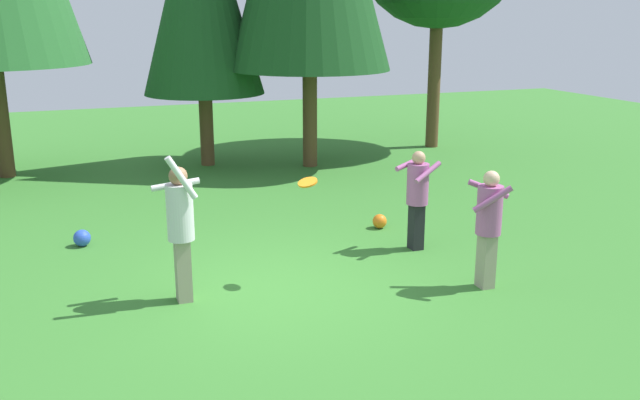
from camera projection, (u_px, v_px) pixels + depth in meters
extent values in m
plane|color=#387A2D|center=(279.00, 288.00, 9.47)|extent=(40.00, 40.00, 0.00)
cube|color=gray|center=(183.00, 270.00, 8.97)|extent=(0.19, 0.22, 0.83)
cylinder|color=silver|center=(180.00, 212.00, 8.76)|extent=(0.34, 0.34, 0.73)
sphere|color=#8C6647|center=(178.00, 176.00, 8.64)|extent=(0.24, 0.24, 0.24)
cylinder|color=silver|center=(175.00, 185.00, 8.86)|extent=(0.62, 0.10, 0.13)
cylinder|color=silver|center=(181.00, 178.00, 8.46)|extent=(0.39, 0.09, 0.57)
cube|color=black|center=(416.00, 226.00, 10.96)|extent=(0.19, 0.22, 0.74)
cylinder|color=#A85693|center=(418.00, 184.00, 10.78)|extent=(0.34, 0.34, 0.64)
sphere|color=tan|center=(419.00, 158.00, 10.67)|extent=(0.21, 0.21, 0.21)
cylinder|color=#A85693|center=(428.00, 172.00, 10.57)|extent=(0.53, 0.25, 0.29)
cylinder|color=#A85693|center=(409.00, 163.00, 10.85)|extent=(0.55, 0.25, 0.19)
cube|color=gray|center=(486.00, 261.00, 9.42)|extent=(0.19, 0.22, 0.76)
cylinder|color=#A85693|center=(489.00, 210.00, 9.24)|extent=(0.34, 0.34, 0.66)
sphere|color=beige|center=(492.00, 179.00, 9.13)|extent=(0.22, 0.22, 0.22)
cylinder|color=#A85693|center=(493.00, 199.00, 8.99)|extent=(0.49, 0.29, 0.38)
cylinder|color=#A85693|center=(488.00, 189.00, 9.37)|extent=(0.54, 0.31, 0.27)
cylinder|color=orange|center=(308.00, 182.00, 9.36)|extent=(0.36, 0.36, 0.11)
sphere|color=blue|center=(82.00, 238.00, 11.14)|extent=(0.27, 0.27, 0.27)
sphere|color=orange|center=(380.00, 221.00, 12.08)|extent=(0.25, 0.25, 0.25)
cylinder|color=brown|center=(310.00, 79.00, 16.47)|extent=(0.35, 0.35, 4.21)
cylinder|color=brown|center=(205.00, 100.00, 16.73)|extent=(0.33, 0.33, 3.17)
cylinder|color=brown|center=(434.00, 72.00, 18.93)|extent=(0.35, 0.35, 4.09)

